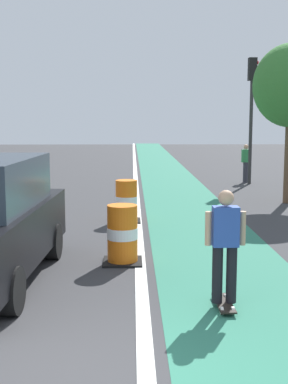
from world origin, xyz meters
The scene contains 8 objects.
ground_plane centered at (0.00, 0.00, 0.00)m, with size 100.00×100.00×0.00m, color #38383A.
bike_lane_strip centered at (2.40, 12.00, 0.00)m, with size 2.50×80.00×0.01m, color #2D755B.
lane_divider_stripe centered at (0.90, 12.00, 0.01)m, with size 0.20×80.00×0.01m, color silver.
skateboarder_on_lane centered at (2.05, 2.05, 0.91)m, with size 0.57×0.80×1.69m.
traffic_barrel_front centered at (0.57, 4.41, 0.53)m, with size 0.73×0.73×1.09m.
traffic_barrel_mid centered at (0.60, 8.32, 0.53)m, with size 0.73×0.73×1.09m.
traffic_light_corner centered at (5.61, 16.14, 3.50)m, with size 0.41×0.32×5.10m.
pedestrian_crossing centered at (5.53, 16.61, 0.86)m, with size 0.34×0.20×1.61m.
Camera 1 is at (0.76, -4.96, 2.66)m, focal length 48.27 mm.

